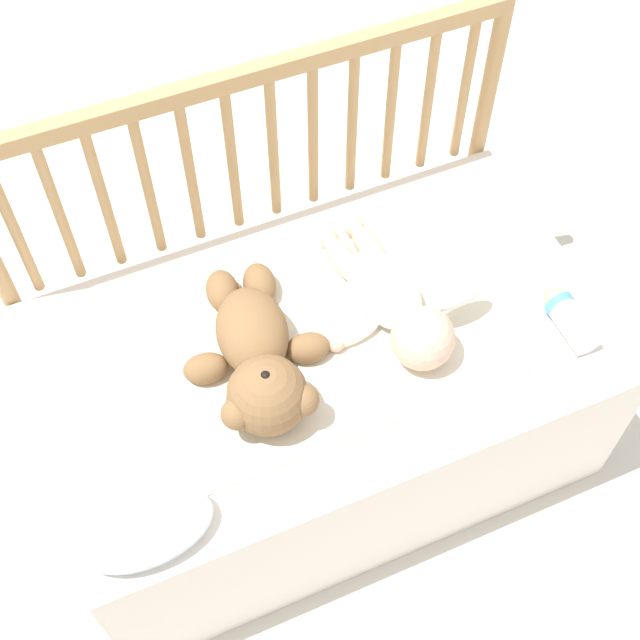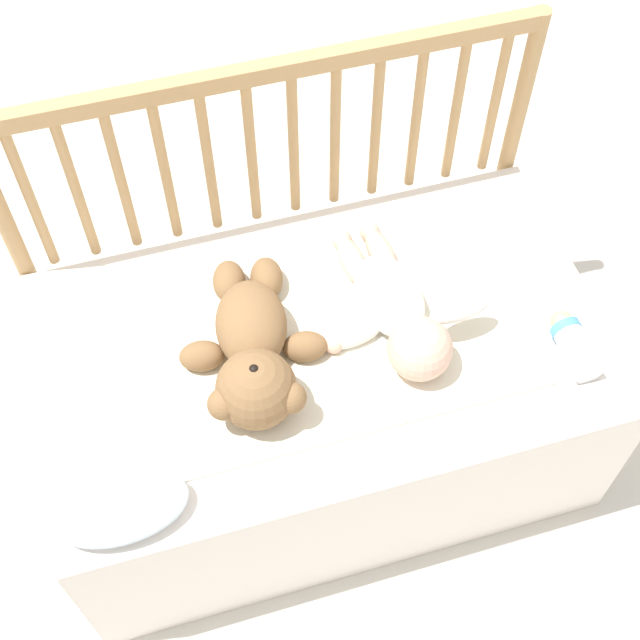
% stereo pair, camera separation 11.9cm
% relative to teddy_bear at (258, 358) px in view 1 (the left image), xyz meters
% --- Properties ---
extents(ground_plane, '(12.00, 12.00, 0.00)m').
position_rel_teddy_bear_xyz_m(ground_plane, '(0.14, 0.02, -0.50)').
color(ground_plane, silver).
extents(crib_mattress, '(1.13, 0.67, 0.44)m').
position_rel_teddy_bear_xyz_m(crib_mattress, '(0.14, 0.02, -0.28)').
color(crib_mattress, white).
rests_on(crib_mattress, ground_plane).
extents(crib_rail, '(1.13, 0.04, 0.85)m').
position_rel_teddy_bear_xyz_m(crib_rail, '(0.14, 0.38, 0.09)').
color(crib_rail, tan).
rests_on(crib_rail, ground_plane).
extents(blanket, '(0.80, 0.52, 0.01)m').
position_rel_teddy_bear_xyz_m(blanket, '(0.15, 0.06, -0.06)').
color(blanket, silver).
rests_on(blanket, crib_mattress).
extents(teddy_bear, '(0.29, 0.41, 0.15)m').
position_rel_teddy_bear_xyz_m(teddy_bear, '(0.00, 0.00, 0.00)').
color(teddy_bear, olive).
rests_on(teddy_bear, crib_mattress).
extents(baby, '(0.34, 0.42, 0.13)m').
position_rel_teddy_bear_xyz_m(baby, '(0.30, 0.02, -0.02)').
color(baby, white).
rests_on(baby, crib_mattress).
extents(baby_bottle, '(0.06, 0.15, 0.06)m').
position_rel_teddy_bear_xyz_m(baby_bottle, '(0.61, -0.14, -0.03)').
color(baby_bottle, white).
rests_on(baby_bottle, crib_mattress).
extents(small_pillow, '(0.24, 0.14, 0.06)m').
position_rel_teddy_bear_xyz_m(small_pillow, '(-0.29, -0.23, -0.03)').
color(small_pillow, silver).
rests_on(small_pillow, crib_mattress).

